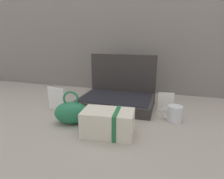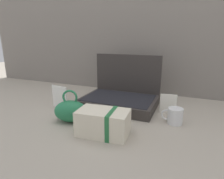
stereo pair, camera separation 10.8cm
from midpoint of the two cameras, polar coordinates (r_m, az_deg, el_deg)
name	(u,v)px [view 1 (the left image)]	position (r m, az deg, el deg)	size (l,w,h in m)	color
ground_plane	(116,115)	(1.15, -1.59, -7.75)	(6.00, 6.00, 0.00)	#9E9384
back_wall	(136,5)	(1.64, 5.14, 24.03)	(3.20, 0.06, 1.40)	gray
open_suitcase	(118,95)	(1.30, -0.52, -1.70)	(0.49, 0.36, 0.34)	#332D2B
teal_pouch_handbag	(72,112)	(1.05, -15.07, -6.76)	(0.21, 0.16, 0.18)	#237247
cream_toiletry_bag	(109,123)	(0.91, -4.47, -10.08)	(0.25, 0.16, 0.13)	beige
coffee_mug	(174,113)	(1.10, 15.65, -7.02)	(0.12, 0.08, 0.09)	silver
info_card_left	(56,99)	(1.27, -18.90, -2.74)	(0.13, 0.01, 0.15)	white
poster_card_right	(166,102)	(1.21, 13.52, -3.81)	(0.10, 0.01, 0.12)	white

